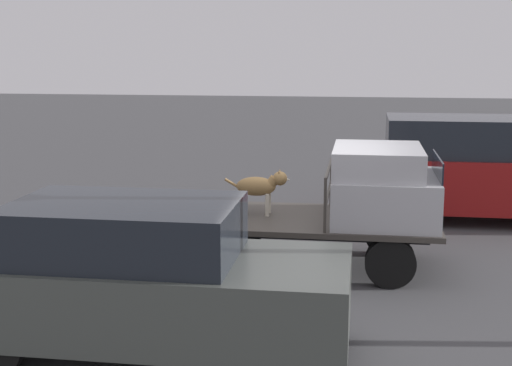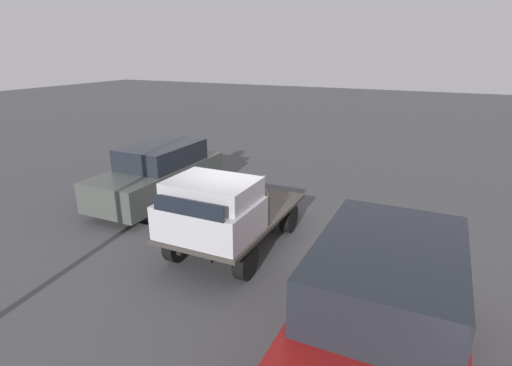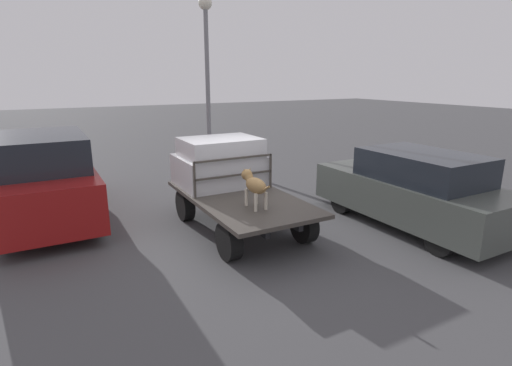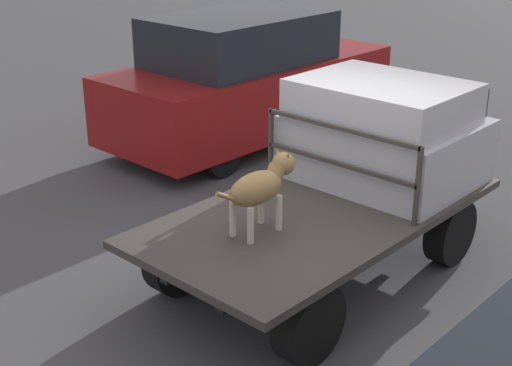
# 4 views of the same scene
# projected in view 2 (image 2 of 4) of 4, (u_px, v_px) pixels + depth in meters

# --- Properties ---
(ground_plane) EXTENTS (80.00, 80.00, 0.00)m
(ground_plane) POSITION_uv_depth(u_px,v_px,m) (237.00, 244.00, 9.28)
(ground_plane) COLOR #474749
(flatbed_truck) EXTENTS (3.83, 1.97, 0.77)m
(flatbed_truck) POSITION_uv_depth(u_px,v_px,m) (237.00, 222.00, 9.09)
(flatbed_truck) COLOR black
(flatbed_truck) RESTS_ON ground
(truck_cab) EXTENTS (1.53, 1.85, 1.10)m
(truck_cab) POSITION_uv_depth(u_px,v_px,m) (211.00, 209.00, 7.95)
(truck_cab) COLOR #B7B7BC
(truck_cab) RESTS_ON flatbed_truck
(truck_headboard) EXTENTS (0.04, 1.85, 0.78)m
(truck_headboard) POSITION_uv_depth(u_px,v_px,m) (230.00, 196.00, 8.64)
(truck_headboard) COLOR #3D3833
(truck_headboard) RESTS_ON flatbed_truck
(dog) EXTENTS (1.02, 0.29, 0.72)m
(dog) POSITION_uv_depth(u_px,v_px,m) (255.00, 186.00, 9.52)
(dog) COLOR beige
(dog) RESTS_ON flatbed_truck
(parked_sedan) EXTENTS (4.42, 1.79, 1.68)m
(parked_sedan) POSITION_uv_depth(u_px,v_px,m) (160.00, 173.00, 11.76)
(parked_sedan) COLOR black
(parked_sedan) RESTS_ON ground
(parked_pickup_far) EXTENTS (4.86, 1.96, 2.00)m
(parked_pickup_far) POSITION_uv_depth(u_px,v_px,m) (381.00, 321.00, 5.16)
(parked_pickup_far) COLOR black
(parked_pickup_far) RESTS_ON ground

